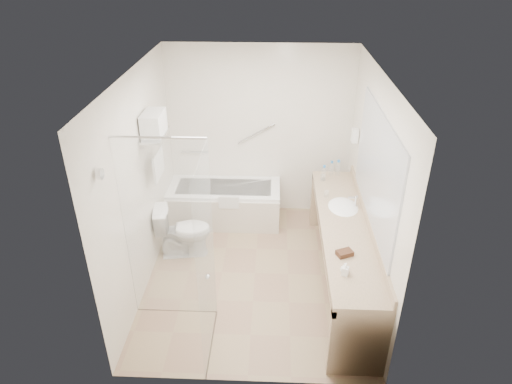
{
  "coord_description": "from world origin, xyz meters",
  "views": [
    {
      "loc": [
        0.2,
        -4.51,
        3.67
      ],
      "look_at": [
        0.0,
        0.3,
        1.0
      ],
      "focal_mm": 32.0,
      "sensor_mm": 36.0,
      "label": 1
    }
  ],
  "objects_px": {
    "vanity_counter": "(343,240)",
    "amenity_basket": "(345,253)",
    "bathtub": "(225,203)",
    "water_bottle_left": "(324,173)",
    "toilet": "(183,231)"
  },
  "relations": [
    {
      "from": "toilet",
      "to": "amenity_basket",
      "type": "relative_size",
      "value": 4.46
    },
    {
      "from": "water_bottle_left",
      "to": "amenity_basket",
      "type": "bearing_deg",
      "value": -87.66
    },
    {
      "from": "water_bottle_left",
      "to": "vanity_counter",
      "type": "bearing_deg",
      "value": -82.45
    },
    {
      "from": "bathtub",
      "to": "water_bottle_left",
      "type": "bearing_deg",
      "value": -11.8
    },
    {
      "from": "toilet",
      "to": "water_bottle_left",
      "type": "distance_m",
      "value": 2.0
    },
    {
      "from": "bathtub",
      "to": "water_bottle_left",
      "type": "height_order",
      "value": "water_bottle_left"
    },
    {
      "from": "amenity_basket",
      "to": "water_bottle_left",
      "type": "xyz_separation_m",
      "value": [
        -0.07,
        1.67,
        0.07
      ]
    },
    {
      "from": "amenity_basket",
      "to": "bathtub",
      "type": "bearing_deg",
      "value": 126.42
    },
    {
      "from": "bathtub",
      "to": "vanity_counter",
      "type": "relative_size",
      "value": 0.59
    },
    {
      "from": "vanity_counter",
      "to": "amenity_basket",
      "type": "relative_size",
      "value": 16.85
    },
    {
      "from": "bathtub",
      "to": "vanity_counter",
      "type": "bearing_deg",
      "value": -42.35
    },
    {
      "from": "toilet",
      "to": "bathtub",
      "type": "bearing_deg",
      "value": -36.5
    },
    {
      "from": "vanity_counter",
      "to": "bathtub",
      "type": "bearing_deg",
      "value": 137.65
    },
    {
      "from": "vanity_counter",
      "to": "water_bottle_left",
      "type": "bearing_deg",
      "value": 97.55
    },
    {
      "from": "water_bottle_left",
      "to": "bathtub",
      "type": "bearing_deg",
      "value": 168.2
    }
  ]
}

